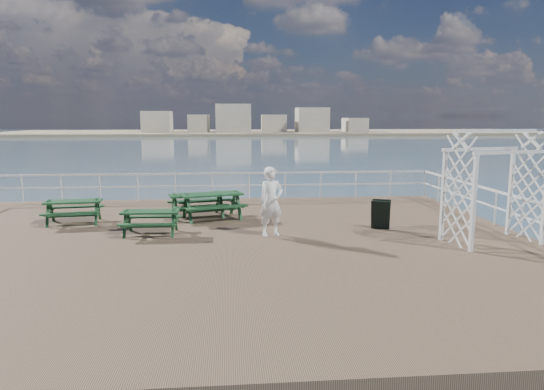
{
  "coord_description": "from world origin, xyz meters",
  "views": [
    {
      "loc": [
        0.69,
        -12.62,
        3.32
      ],
      "look_at": [
        1.9,
        0.97,
        1.1
      ],
      "focal_mm": 32.0,
      "sensor_mm": 36.0,
      "label": 1
    }
  ],
  "objects_px": {
    "picnic_table_b": "(212,200)",
    "picnic_table_d": "(150,217)",
    "trellis_arbor": "(494,193)",
    "person": "(271,202)",
    "picnic_table_c": "(197,200)",
    "picnic_table_a": "(73,207)"
  },
  "relations": [
    {
      "from": "picnic_table_b",
      "to": "picnic_table_d",
      "type": "xyz_separation_m",
      "value": [
        -1.66,
        -1.99,
        -0.12
      ]
    },
    {
      "from": "person",
      "to": "picnic_table_a",
      "type": "bearing_deg",
      "value": 140.77
    },
    {
      "from": "picnic_table_c",
      "to": "trellis_arbor",
      "type": "distance_m",
      "value": 8.99
    },
    {
      "from": "trellis_arbor",
      "to": "person",
      "type": "height_order",
      "value": "trellis_arbor"
    },
    {
      "from": "picnic_table_a",
      "to": "trellis_arbor",
      "type": "relative_size",
      "value": 0.62
    },
    {
      "from": "picnic_table_b",
      "to": "picnic_table_c",
      "type": "distance_m",
      "value": 0.6
    },
    {
      "from": "picnic_table_a",
      "to": "person",
      "type": "relative_size",
      "value": 0.95
    },
    {
      "from": "picnic_table_a",
      "to": "picnic_table_c",
      "type": "height_order",
      "value": "picnic_table_c"
    },
    {
      "from": "picnic_table_c",
      "to": "picnic_table_d",
      "type": "relative_size",
      "value": 1.31
    },
    {
      "from": "picnic_table_a",
      "to": "picnic_table_b",
      "type": "distance_m",
      "value": 4.3
    },
    {
      "from": "trellis_arbor",
      "to": "person",
      "type": "bearing_deg",
      "value": 156.13
    },
    {
      "from": "picnic_table_b",
      "to": "picnic_table_c",
      "type": "height_order",
      "value": "picnic_table_b"
    },
    {
      "from": "picnic_table_d",
      "to": "picnic_table_c",
      "type": "bearing_deg",
      "value": 64.8
    },
    {
      "from": "person",
      "to": "trellis_arbor",
      "type": "bearing_deg",
      "value": -32.27
    },
    {
      "from": "picnic_table_d",
      "to": "trellis_arbor",
      "type": "distance_m",
      "value": 9.35
    },
    {
      "from": "picnic_table_a",
      "to": "picnic_table_d",
      "type": "distance_m",
      "value": 3.11
    },
    {
      "from": "picnic_table_c",
      "to": "picnic_table_d",
      "type": "bearing_deg",
      "value": -131.29
    },
    {
      "from": "picnic_table_d",
      "to": "trellis_arbor",
      "type": "bearing_deg",
      "value": -9.18
    },
    {
      "from": "trellis_arbor",
      "to": "person",
      "type": "xyz_separation_m",
      "value": [
        -5.75,
        1.26,
        -0.36
      ]
    },
    {
      "from": "picnic_table_b",
      "to": "picnic_table_a",
      "type": "bearing_deg",
      "value": 167.48
    },
    {
      "from": "picnic_table_d",
      "to": "person",
      "type": "height_order",
      "value": "person"
    },
    {
      "from": "picnic_table_b",
      "to": "person",
      "type": "distance_m",
      "value": 3.02
    }
  ]
}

